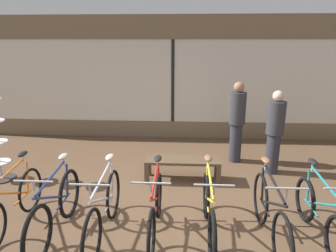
{
  "coord_description": "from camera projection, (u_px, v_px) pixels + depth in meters",
  "views": [
    {
      "loc": [
        0.33,
        -3.91,
        2.59
      ],
      "look_at": [
        0.0,
        1.75,
        0.95
      ],
      "focal_mm": 32.0,
      "sensor_mm": 36.0,
      "label": 1
    }
  ],
  "objects": [
    {
      "name": "bicycle_far_left",
      "position": [
        13.0,
        204.0,
        4.17
      ],
      "size": [
        0.46,
        1.69,
        1.02
      ],
      "color": "black",
      "rests_on": "ground_plane"
    },
    {
      "name": "bicycle_far_right",
      "position": [
        320.0,
        216.0,
        3.92
      ],
      "size": [
        0.46,
        1.66,
        1.01
      ],
      "color": "black",
      "rests_on": "ground_plane"
    },
    {
      "name": "display_bench",
      "position": [
        183.0,
        163.0,
        5.64
      ],
      "size": [
        1.4,
        0.44,
        0.43
      ],
      "color": "brown",
      "rests_on": "ground_plane"
    },
    {
      "name": "bicycle_center",
      "position": [
        156.0,
        210.0,
        4.03
      ],
      "size": [
        0.46,
        1.65,
        1.02
      ],
      "color": "black",
      "rests_on": "ground_plane"
    },
    {
      "name": "customer_by_window",
      "position": [
        237.0,
        120.0,
        6.4
      ],
      "size": [
        0.44,
        0.44,
        1.75
      ],
      "color": "#2D2D38",
      "rests_on": "ground_plane"
    },
    {
      "name": "bicycle_left",
      "position": [
        56.0,
        209.0,
        4.02
      ],
      "size": [
        0.46,
        1.73,
        1.05
      ],
      "color": "black",
      "rests_on": "ground_plane"
    },
    {
      "name": "shop_back_wall",
      "position": [
        173.0,
        77.0,
        7.83
      ],
      "size": [
        12.0,
        0.08,
        3.2
      ],
      "color": "#7A664C",
      "rests_on": "ground_plane"
    },
    {
      "name": "bicycle_right",
      "position": [
        270.0,
        215.0,
        3.87
      ],
      "size": [
        0.46,
        1.76,
        1.05
      ],
      "color": "black",
      "rests_on": "ground_plane"
    },
    {
      "name": "bicycle_center_left",
      "position": [
        104.0,
        211.0,
        3.97
      ],
      "size": [
        0.46,
        1.78,
        1.05
      ],
      "color": "black",
      "rests_on": "ground_plane"
    },
    {
      "name": "bicycle_center_right",
      "position": [
        209.0,
        212.0,
        3.99
      ],
      "size": [
        0.46,
        1.74,
        1.03
      ],
      "color": "black",
      "rests_on": "ground_plane"
    },
    {
      "name": "customer_near_rack",
      "position": [
        275.0,
        131.0,
        5.84
      ],
      "size": [
        0.47,
        0.47,
        1.67
      ],
      "color": "#2D2D38",
      "rests_on": "ground_plane"
    },
    {
      "name": "ground_plane",
      "position": [
        161.0,
        219.0,
        4.48
      ],
      "size": [
        24.0,
        24.0,
        0.0
      ],
      "primitive_type": "plane",
      "color": "brown"
    }
  ]
}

